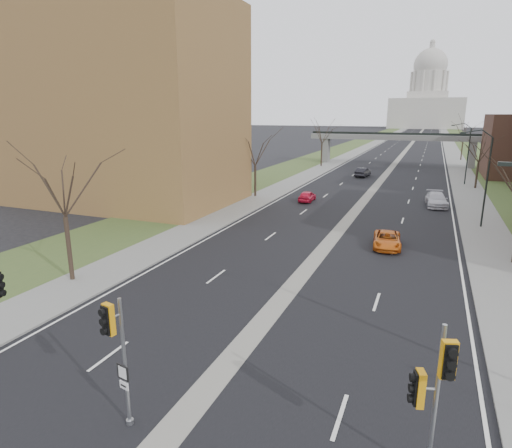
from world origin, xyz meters
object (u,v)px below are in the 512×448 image
Objects in this scene: car_left_near at (307,196)px; car_right_near at (387,240)px; signal_pole_median at (116,342)px; car_right_mid at (436,200)px; signal_pole_right at (434,384)px; car_left_far at (363,172)px.

car_left_near is 0.85× the size of car_right_near.
car_right_near is at bearing 87.62° from signal_pole_median.
car_right_mid reaches higher than car_left_near.
car_right_mid is at bearing 71.47° from signal_pole_right.
car_left_near is 18.45m from car_right_near.
signal_pole_right reaches higher than car_right_near.
car_left_far reaches higher than car_left_near.
signal_pole_median reaches higher than car_left_far.
signal_pole_right is 40.30m from car_right_mid.
signal_pole_median is 1.23× the size of car_left_near.
signal_pole_right is 0.91× the size of car_right_mid.
car_right_near is at bearing 108.65° from car_left_far.
signal_pole_median is at bearing -110.19° from car_right_near.
car_right_near is at bearing -106.80° from car_right_mid.
car_left_near is 0.84× the size of car_left_far.
car_right_near is 18.22m from car_right_mid.
car_left_far is (-1.70, 62.22, -2.46)m from signal_pole_median.
car_right_mid reaches higher than car_right_near.
car_right_near is 0.83× the size of car_right_mid.
signal_pole_median is at bearing 98.87° from car_left_far.
signal_pole_median is 62.29m from car_left_far.
car_left_near is at bearing -174.43° from car_right_mid.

